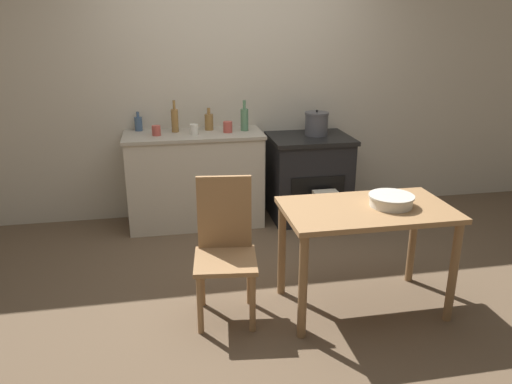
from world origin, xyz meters
name	(u,v)px	position (x,y,z in m)	size (l,w,h in m)	color
ground_plane	(266,281)	(0.00, 0.00, 0.00)	(14.00, 14.00, 0.00)	brown
wall_back	(234,87)	(0.00, 1.58, 1.27)	(8.00, 0.07, 2.55)	beige
counter_cabinet	(195,179)	(-0.43, 1.28, 0.45)	(1.29, 0.56, 0.90)	beige
stove	(308,177)	(0.69, 1.24, 0.42)	(0.78, 0.66, 0.83)	black
work_table	(366,223)	(0.58, -0.46, 0.62)	(1.10, 0.64, 0.74)	#997047
chair	(225,246)	(-0.35, -0.35, 0.49)	(0.44, 0.44, 0.94)	#997047
flour_sack	(325,213)	(0.73, 0.79, 0.20)	(0.23, 0.16, 0.41)	beige
stock_pot	(317,124)	(0.76, 1.27, 0.94)	(0.23, 0.23, 0.25)	#4C4C51
mixing_bowl_large	(391,200)	(0.74, -0.46, 0.78)	(0.30, 0.30, 0.08)	silver
bottle_far_left	(138,123)	(-0.93, 1.49, 0.97)	(0.07, 0.07, 0.18)	#3D5675
bottle_left	(209,121)	(-0.27, 1.40, 0.98)	(0.08, 0.08, 0.21)	olive
bottle_mid_left	(244,119)	(0.06, 1.30, 1.01)	(0.07, 0.07, 0.29)	#517F5B
bottle_center_left	(175,120)	(-0.59, 1.36, 1.01)	(0.07, 0.07, 0.30)	olive
cup_center	(194,129)	(-0.42, 1.23, 0.94)	(0.08, 0.08, 0.09)	silver
cup_center_right	(156,131)	(-0.76, 1.24, 0.94)	(0.08, 0.08, 0.09)	#B74C42
cup_mid_right	(228,127)	(-0.11, 1.26, 0.95)	(0.09, 0.09, 0.10)	#B74C42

